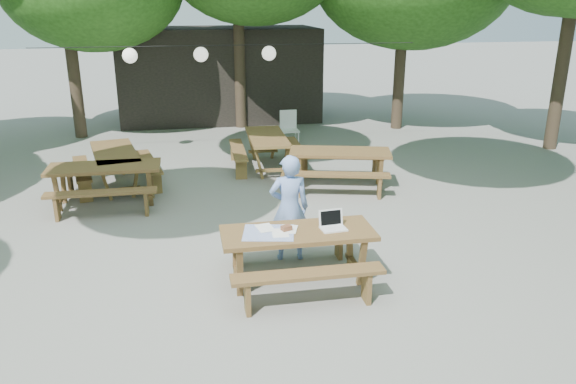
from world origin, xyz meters
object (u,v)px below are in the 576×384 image
(picnic_table_nw, at_px, (106,185))
(plastic_chair, at_px, (290,136))
(main_picnic_table, at_px, (298,256))
(woman, at_px, (289,208))

(picnic_table_nw, distance_m, plastic_chair, 5.60)
(main_picnic_table, bearing_deg, picnic_table_nw, 128.34)
(main_picnic_table, xyz_separation_m, woman, (0.03, 0.77, 0.40))
(woman, height_order, plastic_chair, woman)
(woman, xyz_separation_m, plastic_chair, (1.26, 6.61, -0.53))
(main_picnic_table, relative_size, picnic_table_nw, 1.00)
(picnic_table_nw, distance_m, woman, 4.09)
(woman, bearing_deg, plastic_chair, -95.60)
(picnic_table_nw, bearing_deg, plastic_chair, 42.46)
(plastic_chair, bearing_deg, picnic_table_nw, -139.24)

